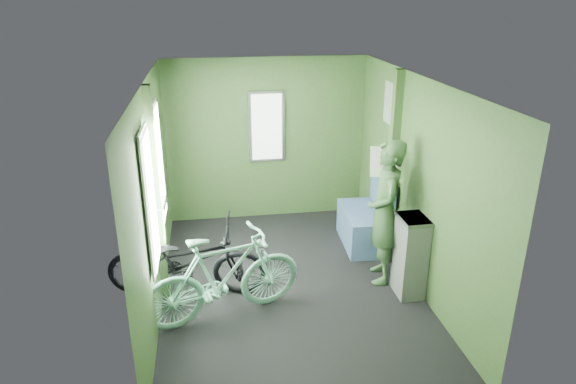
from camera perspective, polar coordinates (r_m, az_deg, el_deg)
name	(u,v)px	position (r m, az deg, el deg)	size (l,w,h in m)	color
room	(285,164)	(5.33, -0.29, 3.10)	(4.00, 4.02, 2.31)	black
bicycle_black	(189,296)	(5.82, -10.93, -11.33)	(0.59, 1.70, 0.89)	black
bicycle_mint	(226,319)	(5.42, -6.95, -13.82)	(0.47, 1.65, 0.99)	#90E2C9
passenger	(385,212)	(5.77, 10.75, -2.23)	(0.50, 0.71, 1.66)	#32532D
waste_box	(410,256)	(5.71, 13.43, -6.94)	(0.27, 0.38, 0.91)	slate
bench_seat	(366,223)	(6.77, 8.61, -3.47)	(0.57, 0.96, 0.99)	navy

